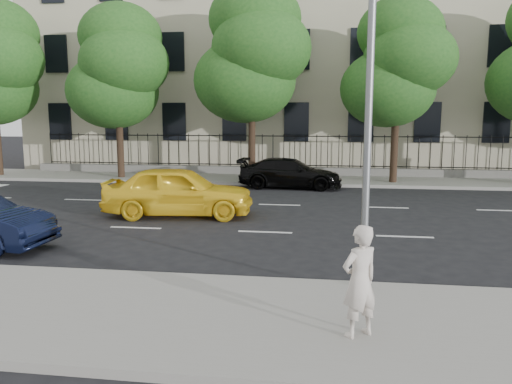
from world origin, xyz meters
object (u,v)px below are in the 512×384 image
street_light (369,23)px  woman_near (360,281)px  black_sedan (290,173)px  yellow_taxi (179,191)px

street_light → woman_near: street_light is taller
black_sedan → yellow_taxi: bearing=158.1°
yellow_taxi → woman_near: (5.49, -8.97, 0.15)m
yellow_taxi → black_sedan: size_ratio=1.04×
street_light → yellow_taxi: (-5.71, 6.22, -4.29)m
street_light → woman_near: 4.98m
black_sedan → woman_near: (2.21, -16.02, 0.30)m
street_light → woman_near: bearing=-94.6°
yellow_taxi → woman_near: bearing=-154.8°
black_sedan → woman_near: bearing=-169.1°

